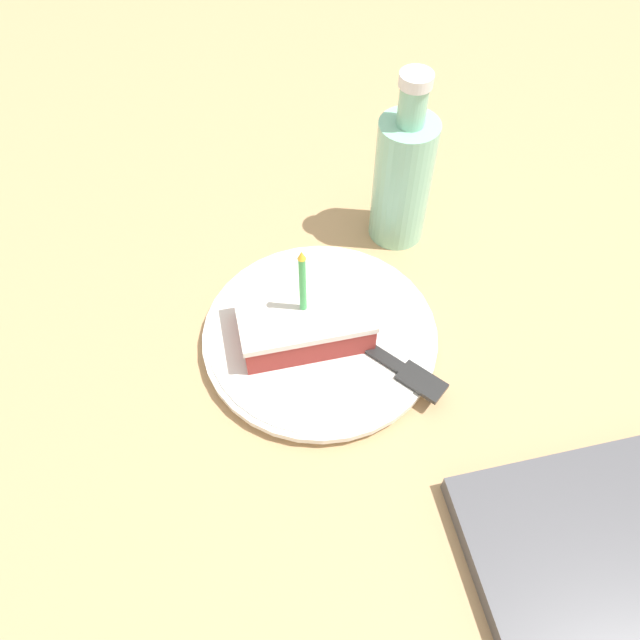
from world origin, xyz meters
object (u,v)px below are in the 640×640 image
(fork, at_px, (372,350))
(bottle, at_px, (403,177))
(cake_slice, at_px, (304,319))
(marble_board, at_px, (639,609))
(plate, at_px, (320,336))

(fork, xyz_separation_m, bottle, (0.17, -0.08, 0.06))
(cake_slice, height_order, bottle, bottle)
(fork, distance_m, marble_board, 0.30)
(plate, bearing_deg, fork, -127.65)
(marble_board, bearing_deg, plate, 31.34)
(cake_slice, height_order, marble_board, cake_slice)
(fork, distance_m, bottle, 0.19)
(cake_slice, bearing_deg, marble_board, -146.88)
(marble_board, bearing_deg, cake_slice, 33.12)
(plate, xyz_separation_m, cake_slice, (0.00, 0.02, 0.03))
(cake_slice, distance_m, fork, 0.07)
(plate, distance_m, bottle, 0.19)
(fork, bearing_deg, marble_board, -152.42)
(plate, height_order, cake_slice, cake_slice)
(marble_board, bearing_deg, fork, 27.58)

